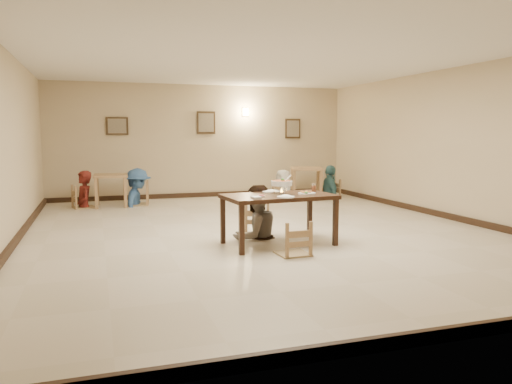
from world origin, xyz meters
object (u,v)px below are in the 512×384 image
object	(u,v)px
bg_table_right	(306,173)
bg_diner_a	(83,171)
curry_warmer	(282,183)
main_diner	(256,185)
chair_far	(256,207)
drink_glass	(314,188)
bg_chair_lr	(137,183)
bg_table_left	(111,180)
bg_diner_b	(137,168)
main_table	(279,200)
chair_near	(293,222)
bg_chair_rl	(283,181)
bg_diner_c	(283,170)
bg_chair_ll	(83,186)
bg_diner_d	(331,165)
bg_chair_rr	(330,180)

from	to	relation	value
bg_table_right	bg_diner_a	size ratio (longest dim) A/B	0.61
curry_warmer	bg_diner_a	xyz separation A→B (m)	(-3.00, 4.96, -0.09)
main_diner	bg_table_right	xyz separation A→B (m)	(2.82, 4.39, -0.19)
chair_far	bg_table_right	distance (m)	5.11
drink_glass	bg_chair_lr	world-z (taller)	bg_chair_lr
bg_table_left	bg_chair_lr	world-z (taller)	bg_chair_lr
main_diner	bg_diner_b	world-z (taller)	bg_diner_b
curry_warmer	bg_table_left	bearing A→B (deg)	115.66
main_table	bg_diner_b	xyz separation A→B (m)	(-1.73, 5.06, 0.19)
curry_warmer	drink_glass	size ratio (longest dim) A/B	2.60
chair_near	drink_glass	xyz separation A→B (m)	(0.69, 0.82, 0.38)
chair_far	bg_chair_rl	distance (m)	4.76
chair_far	bg_diner_b	bearing A→B (deg)	131.47
bg_diner_a	bg_diner_c	size ratio (longest dim) A/B	1.11
bg_chair_ll	bg_diner_a	bearing A→B (deg)	-0.00
drink_glass	bg_diner_a	xyz separation A→B (m)	(-3.60, 4.83, 0.02)
main_diner	bg_table_right	world-z (taller)	main_diner
main_diner	bg_chair_rl	world-z (taller)	main_diner
bg_table_left	chair_far	bearing A→B (deg)	-62.63
bg_chair_ll	bg_diner_d	distance (m)	6.27
bg_diner_c	bg_chair_rr	bearing A→B (deg)	78.33
chair_near	bg_chair_ll	bearing A→B (deg)	-65.76
drink_glass	bg_table_left	size ratio (longest dim) A/B	0.18
curry_warmer	bg_diner_c	size ratio (longest dim) A/B	0.24
bg_table_right	curry_warmer	bearing A→B (deg)	-117.48
chair_far	bg_table_right	bearing A→B (deg)	78.26
bg_chair_rl	bg_chair_rr	distance (m)	1.33
chair_near	main_diner	world-z (taller)	main_diner
bg_chair_rl	bg_diner_d	xyz separation A→B (m)	(1.33, -0.05, 0.40)
chair_far	bg_diner_b	world-z (taller)	bg_diner_b
bg_chair_rr	bg_diner_c	xyz separation A→B (m)	(-1.33, 0.05, 0.31)
bg_diner_a	bg_diner_d	xyz separation A→B (m)	(6.26, -0.04, 0.01)
bg_diner_d	bg_chair_ll	bearing A→B (deg)	96.39
main_table	bg_chair_rr	xyz separation A→B (m)	(3.31, 4.94, -0.23)
main_table	bg_diner_d	world-z (taller)	bg_diner_d
curry_warmer	bg_chair_rr	bearing A→B (deg)	56.46
main_diner	bg_chair_lr	distance (m)	4.72
drink_glass	bg_chair_rl	xyz separation A→B (m)	(1.33, 4.84, -0.37)
chair_far	main_diner	xyz separation A→B (m)	(-0.04, -0.11, 0.39)
bg_chair_ll	bg_diner_c	world-z (taller)	bg_diner_c
chair_near	bg_diner_c	distance (m)	6.02
bg_chair_rl	main_diner	bearing A→B (deg)	150.35
bg_table_right	bg_chair_lr	world-z (taller)	bg_chair_lr
bg_table_right	bg_diner_c	distance (m)	0.67
chair_far	bg_chair_rr	bearing A→B (deg)	71.97
bg_diner_a	bg_chair_ll	bearing A→B (deg)	0.00
main_table	bg_chair_rl	distance (m)	5.37
main_table	drink_glass	size ratio (longest dim) A/B	12.33
bg_chair_rr	bg_chair_lr	bearing A→B (deg)	-93.16
drink_glass	bg_diner_c	world-z (taller)	bg_diner_c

